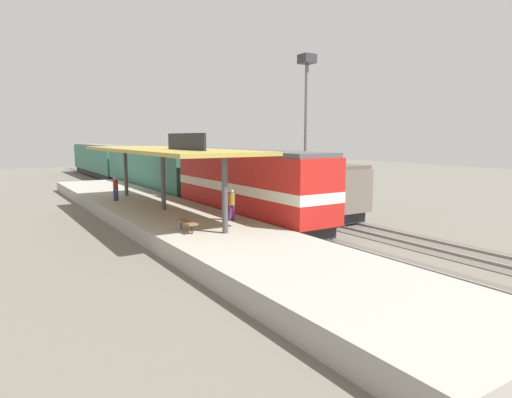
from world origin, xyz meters
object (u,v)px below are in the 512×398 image
object	(u,v)px
freight_car	(295,186)
person_waiting	(232,203)
passenger_carriage_rear	(100,160)
locomotive	(247,185)
platform_bench	(186,222)
light_mast	(306,98)
passenger_carriage_front	(151,169)
person_walking	(116,187)

from	to	relation	value
freight_car	person_waiting	size ratio (longest dim) A/B	7.02
passenger_carriage_rear	locomotive	bearing A→B (deg)	-90.00
platform_bench	light_mast	bearing A→B (deg)	30.54
locomotive	freight_car	world-z (taller)	locomotive
platform_bench	light_mast	size ratio (longest dim) A/B	0.15
freight_car	passenger_carriage_front	bearing A→B (deg)	105.23
passenger_carriage_rear	light_mast	distance (m)	36.29
passenger_carriage_rear	person_waiting	world-z (taller)	passenger_carriage_rear
freight_car	person_waiting	xyz separation A→B (m)	(-7.38, -4.05, -0.12)
person_waiting	freight_car	bearing A→B (deg)	28.77
light_mast	person_waiting	distance (m)	14.19
freight_car	light_mast	world-z (taller)	light_mast
light_mast	passenger_carriage_front	bearing A→B (deg)	118.93
platform_bench	person_walking	world-z (taller)	person_walking
platform_bench	person_walking	distance (m)	12.29
passenger_carriage_rear	person_waiting	size ratio (longest dim) A/B	11.70
platform_bench	light_mast	xyz separation A→B (m)	(13.80, 8.14, 7.05)
passenger_carriage_front	light_mast	size ratio (longest dim) A/B	1.71
locomotive	person_walking	distance (m)	10.07
passenger_carriage_rear	person_waiting	bearing A→B (deg)	-93.81
light_mast	person_walking	bearing A→B (deg)	163.36
locomotive	person_walking	xyz separation A→B (m)	(-6.06, 8.03, -0.56)
locomotive	passenger_carriage_front	xyz separation A→B (m)	(0.00, 18.00, -0.10)
locomotive	person_walking	bearing A→B (deg)	127.03
light_mast	person_walking	world-z (taller)	light_mast
locomotive	freight_car	bearing A→B (deg)	13.54
freight_car	light_mast	xyz separation A→B (m)	(3.20, 2.78, 6.43)
passenger_carriage_front	freight_car	distance (m)	17.51
passenger_carriage_front	passenger_carriage_rear	xyz separation A→B (m)	(0.00, 20.80, 0.00)
passenger_carriage_rear	freight_car	bearing A→B (deg)	-83.04
platform_bench	person_walking	xyz separation A→B (m)	(-0.06, 12.28, 0.51)
light_mast	person_walking	size ratio (longest dim) A/B	6.84
locomotive	passenger_carriage_rear	world-z (taller)	locomotive
passenger_carriage_front	freight_car	world-z (taller)	passenger_carriage_front
person_waiting	passenger_carriage_rear	bearing A→B (deg)	86.19
passenger_carriage_front	person_waiting	distance (m)	21.13
passenger_carriage_rear	light_mast	size ratio (longest dim) A/B	1.71
locomotive	person_walking	world-z (taller)	locomotive
locomotive	light_mast	size ratio (longest dim) A/B	1.23
locomotive	passenger_carriage_rear	size ratio (longest dim) A/B	0.72
platform_bench	person_walking	size ratio (longest dim) A/B	0.99
passenger_carriage_front	freight_car	size ratio (longest dim) A/B	1.67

